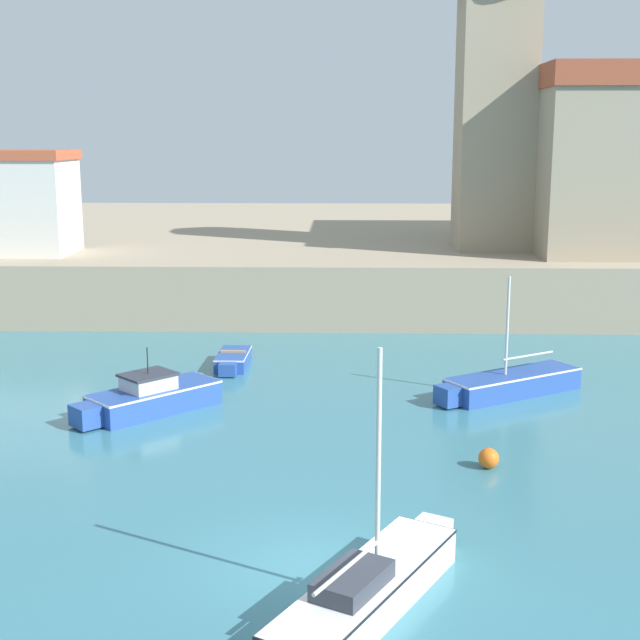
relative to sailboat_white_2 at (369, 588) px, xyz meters
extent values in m
plane|color=teal|center=(-1.30, 1.77, -0.47)|extent=(200.00, 200.00, 0.00)
cube|color=gray|center=(-1.30, 45.11, 1.10)|extent=(120.00, 40.00, 3.13)
cube|color=white|center=(-0.04, -0.07, -0.09)|extent=(4.00, 5.66, 0.76)
cube|color=white|center=(1.51, 2.69, -0.09)|extent=(0.96, 0.91, 0.64)
cube|color=black|center=(-0.04, -0.07, 0.25)|extent=(4.04, 5.72, 0.07)
cylinder|color=silver|center=(0.17, 0.30, 2.54)|extent=(0.10, 0.10, 4.51)
cylinder|color=silver|center=(-0.39, -0.70, 0.84)|extent=(1.33, 2.28, 0.08)
cube|color=#333842|center=(-0.32, -0.57, 0.47)|extent=(1.68, 1.97, 0.36)
cube|color=#284C9E|center=(5.62, 15.13, -0.07)|extent=(5.29, 4.08, 0.80)
cube|color=#284C9E|center=(3.09, 13.54, -0.07)|extent=(0.99, 1.04, 0.68)
cube|color=white|center=(5.62, 15.13, 0.29)|extent=(5.34, 4.13, 0.07)
cylinder|color=silver|center=(5.28, 14.92, 2.10)|extent=(0.10, 0.10, 3.55)
cylinder|color=silver|center=(6.18, 15.49, 0.88)|extent=(2.07, 1.34, 0.08)
cube|color=#284C9E|center=(-6.92, 12.77, -0.06)|extent=(4.32, 4.34, 0.82)
cube|color=#284C9E|center=(-8.75, 10.92, -0.06)|extent=(1.20, 1.19, 0.70)
cube|color=white|center=(-6.92, 12.77, 0.32)|extent=(4.36, 4.38, 0.07)
cube|color=silver|center=(-7.08, 12.61, 0.59)|extent=(1.99, 1.99, 0.46)
cube|color=#2D333D|center=(-7.08, 12.61, 0.86)|extent=(2.15, 2.15, 0.08)
cylinder|color=black|center=(-7.08, 12.61, 1.35)|extent=(0.04, 0.04, 0.90)
cube|color=#284C9E|center=(-4.99, 18.81, -0.18)|extent=(1.23, 2.63, 0.57)
cube|color=#284C9E|center=(-5.02, 17.24, -0.18)|extent=(0.66, 0.55, 0.49)
cube|color=white|center=(-4.99, 18.81, 0.07)|extent=(1.25, 2.65, 0.07)
cube|color=#997F5B|center=(-4.99, 18.81, 0.15)|extent=(1.01, 0.22, 0.08)
cube|color=black|center=(-4.97, 20.23, -0.13)|extent=(0.20, 0.20, 0.36)
sphere|color=orange|center=(3.58, 7.76, -0.17)|extent=(0.58, 0.58, 0.58)
cube|color=gray|center=(14.70, 34.84, 6.84)|extent=(10.70, 15.29, 8.34)
cube|color=#9E472D|center=(14.70, 34.84, 11.61)|extent=(10.91, 15.59, 1.20)
cube|color=gray|center=(7.42, 32.54, 9.31)|extent=(3.86, 3.86, 13.28)
cylinder|color=silver|center=(6.70, 32.33, 7.84)|extent=(2.33, 2.33, 10.35)
cylinder|color=#2D5647|center=(6.70, 32.33, 8.36)|extent=(2.40, 2.40, 0.90)
cylinder|color=#262D33|center=(6.70, 32.33, 13.62)|extent=(1.98, 1.98, 1.20)
cone|color=#2D5647|center=(6.70, 32.33, 14.62)|extent=(2.22, 2.22, 0.80)
cube|color=silver|center=(-17.30, 29.80, 5.09)|extent=(5.15, 4.18, 4.83)
cube|color=#B25133|center=(-17.30, 29.80, 7.75)|extent=(5.41, 4.39, 0.50)
camera|label=1|loc=(-0.52, -16.08, 8.73)|focal=50.00mm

